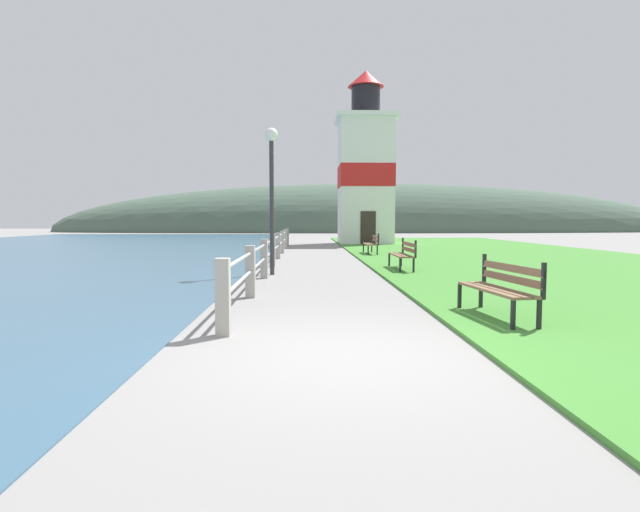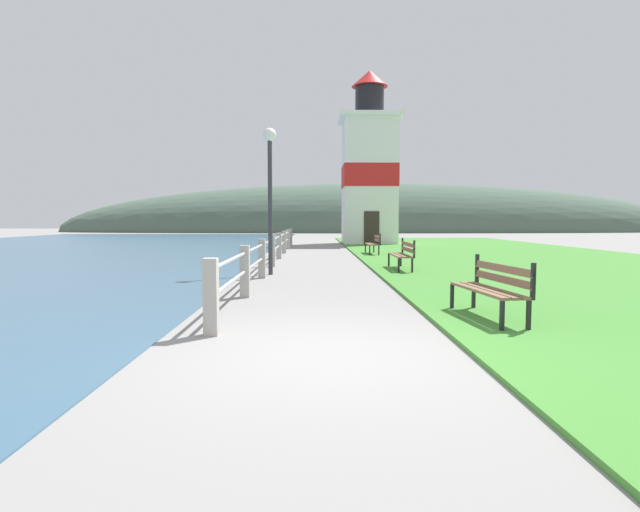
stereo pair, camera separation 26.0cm
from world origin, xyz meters
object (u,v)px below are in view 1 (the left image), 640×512
park_bench_far (372,242)px  park_bench_midway (404,253)px  lighthouse (365,171)px  lamp_post (272,174)px  park_bench_near (501,285)px

park_bench_far → park_bench_midway: bearing=90.3°
lighthouse → lamp_post: (-4.58, -17.27, -1.74)m
park_bench_midway → lighthouse: 16.90m
park_bench_near → park_bench_midway: size_ratio=0.92×
park_bench_midway → park_bench_far: bearing=-89.3°
lighthouse → lamp_post: lighthouse is taller
park_bench_far → lighthouse: 10.57m
lamp_post → park_bench_near: bearing=-59.1°
park_bench_near → park_bench_far: same height
park_bench_midway → park_bench_far: (-0.04, 6.64, -0.00)m
lighthouse → park_bench_midway: bearing=-92.8°
lighthouse → park_bench_far: bearing=-94.9°
park_bench_midway → lighthouse: bearing=-92.5°
lighthouse → lamp_post: size_ratio=2.66×
park_bench_far → lamp_post: size_ratio=0.44×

